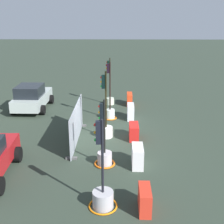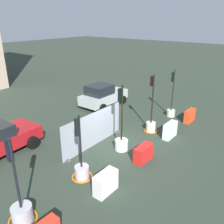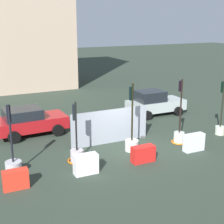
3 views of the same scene
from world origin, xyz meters
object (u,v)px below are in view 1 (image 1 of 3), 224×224
traffic_light_3 (110,110)px  construction_barrier_3 (131,112)px  construction_barrier_2 (134,132)px  construction_barrier_4 (130,99)px  construction_barrier_0 (145,200)px  traffic_light_1 (104,155)px  car_silver_hatchback (32,97)px  construction_barrier_1 (138,156)px  traffic_light_0 (103,195)px  traffic_light_4 (110,96)px  traffic_light_2 (106,126)px

traffic_light_3 → construction_barrier_3: 1.26m
construction_barrier_2 → construction_barrier_4: size_ratio=1.00×
construction_barrier_0 → construction_barrier_4: (11.70, 0.03, 0.01)m
construction_barrier_3 → construction_barrier_2: bearing=-179.3°
construction_barrier_0 → construction_barrier_2: (5.82, 0.05, -0.01)m
traffic_light_1 → construction_barrier_0: bearing=-154.8°
construction_barrier_3 → car_silver_hatchback: bearing=74.5°
construction_barrier_1 → car_silver_hatchback: bearing=40.5°
traffic_light_1 → car_silver_hatchback: traffic_light_1 is taller
construction_barrier_1 → construction_barrier_2: (2.86, 0.00, -0.06)m
traffic_light_0 → construction_barrier_2: 5.82m
car_silver_hatchback → construction_barrier_1: bearing=-139.5°
traffic_light_4 → traffic_light_2: bearing=179.4°
construction_barrier_2 → car_silver_hatchback: size_ratio=0.28×
traffic_light_3 → construction_barrier_1: traffic_light_3 is taller
construction_barrier_0 → traffic_light_4: bearing=6.8°
construction_barrier_0 → construction_barrier_4: size_ratio=0.90×
construction_barrier_4 → traffic_light_4: bearing=85.1°
traffic_light_4 → construction_barrier_0: traffic_light_4 is taller
construction_barrier_3 → traffic_light_0: bearing=171.5°
traffic_light_3 → construction_barrier_1: size_ratio=3.33×
traffic_light_0 → traffic_light_2: traffic_light_2 is taller
traffic_light_1 → construction_barrier_2: (2.76, -1.39, -0.06)m
traffic_light_4 → construction_barrier_3: traffic_light_4 is taller
traffic_light_0 → traffic_light_1: (2.90, 0.06, -0.01)m
construction_barrier_1 → construction_barrier_3: construction_barrier_3 is taller
traffic_light_1 → traffic_light_3: size_ratio=0.83×
traffic_light_0 → car_silver_hatchback: traffic_light_0 is taller
construction_barrier_2 → car_silver_hatchback: 8.11m
traffic_light_2 → traffic_light_4: traffic_light_2 is taller
traffic_light_2 → car_silver_hatchback: 6.87m
construction_barrier_2 → construction_barrier_4: bearing=-0.1°
traffic_light_3 → traffic_light_4: 2.98m
car_silver_hatchback → traffic_light_2: bearing=-132.1°
construction_barrier_2 → traffic_light_1: bearing=153.3°
traffic_light_1 → construction_barrier_2: bearing=-26.7°
traffic_light_3 → construction_barrier_3: (-0.03, -1.26, -0.08)m
construction_barrier_1 → construction_barrier_0: bearing=-179.2°
construction_barrier_2 → traffic_light_4: bearing=12.9°
traffic_light_0 → construction_barrier_3: 8.76m
traffic_light_0 → traffic_light_2: 5.86m
construction_barrier_2 → construction_barrier_3: construction_barrier_3 is taller
construction_barrier_0 → car_silver_hatchback: (10.61, 6.57, 0.43)m
construction_barrier_4 → car_silver_hatchback: car_silver_hatchback is taller
construction_barrier_3 → construction_barrier_4: (2.88, -0.05, -0.04)m
traffic_light_0 → car_silver_hatchback: (10.46, 5.20, 0.38)m
traffic_light_1 → traffic_light_4: size_ratio=0.88×
traffic_light_0 → construction_barrier_4: 11.62m
traffic_light_4 → construction_barrier_4: bearing=-94.9°
construction_barrier_0 → construction_barrier_4: 11.70m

